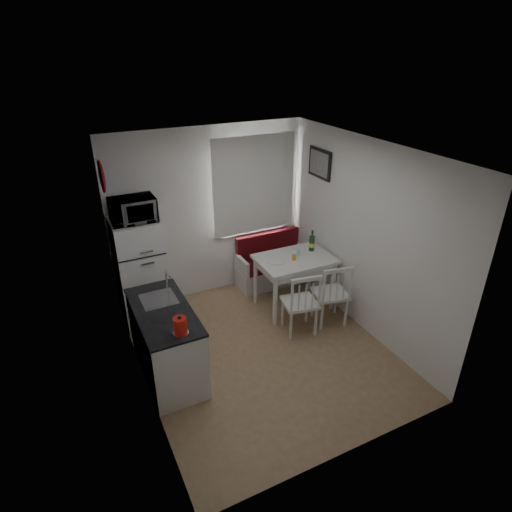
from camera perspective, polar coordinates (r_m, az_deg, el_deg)
The scene contains 22 objects.
floor at distance 5.74m, azimuth 0.85°, elevation -12.45°, with size 3.00×3.50×0.02m, color #8B6B4A.
ceiling at distance 4.56m, azimuth 1.07°, elevation 13.75°, with size 3.00×3.50×0.02m, color white.
wall_back at distance 6.48m, azimuth -6.18°, elevation 5.58°, with size 3.00×0.02×2.60m, color white.
wall_front at distance 3.80m, azimuth 13.37°, elevation -11.89°, with size 3.00×0.02×2.60m, color white.
wall_left at distance 4.61m, azimuth -15.92°, elevation -4.68°, with size 0.02×3.50×2.60m, color white.
wall_right at distance 5.79m, azimuth 14.26°, elevation 2.22°, with size 0.02×3.50×2.60m, color white.
window at distance 6.61m, azimuth -0.47°, elevation 9.13°, with size 1.22×0.06×1.47m, color white.
curtain at distance 6.53m, azimuth -0.20°, elevation 9.38°, with size 1.35×0.02×1.50m, color white.
kitchen_counter at distance 5.25m, azimuth -11.88°, elevation -11.05°, with size 0.62×1.32×1.16m.
wall_sign at distance 5.62m, azimuth -19.82°, elevation 9.97°, with size 0.40×0.40×0.03m, color navy.
picture_frame at distance 6.35m, azimuth 8.48°, elevation 12.11°, with size 0.04×0.52×0.42m, color black.
bench at distance 7.06m, azimuth 2.14°, elevation -1.51°, with size 1.19×0.46×0.85m.
dining_table at distance 6.25m, azimuth 5.18°, elevation -1.00°, with size 1.11×0.78×0.82m.
chair_left at distance 5.72m, azimuth 6.43°, elevation -5.57°, with size 0.51×0.50×0.51m.
chair_right at distance 5.97m, azimuth 10.51°, elevation -4.33°, with size 0.53×0.51×0.51m.
fridge at distance 6.12m, azimuth -15.12°, elevation -2.05°, with size 0.62×0.62×1.54m, color white.
microwave at distance 5.70m, azimuth -16.11°, elevation 5.93°, with size 0.57×0.38×0.31m, color white.
kettle at distance 4.51m, azimuth -10.07°, elevation -9.14°, with size 0.17×0.17×0.22m, color red.
wine_bottle at distance 6.38m, azimuth 7.48°, elevation 2.04°, with size 0.08×0.08×0.32m, color #16451D, non-canonical shape.
drinking_glass_orange at distance 6.13m, azimuth 5.08°, elevation -0.15°, with size 0.05×0.05×0.09m, color orange.
drinking_glass_blue at distance 6.26m, azimuth 5.63°, elevation 0.46°, with size 0.05×0.05×0.09m, color #8BCEED.
plate at distance 6.08m, azimuth 2.71°, elevation -0.66°, with size 0.26×0.26×0.02m, color white.
Camera 1 is at (-2.05, -3.94, 3.63)m, focal length 30.00 mm.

